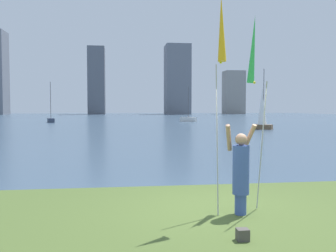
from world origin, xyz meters
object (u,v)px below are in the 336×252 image
kite_flag_right (253,53)px  bag (243,235)px  sailboat_0 (262,110)px  sailboat_4 (188,119)px  person (241,170)px  sailboat_3 (51,120)px  kite_flag_left (221,34)px

kite_flag_right → bag: (-0.90, -2.05, -3.19)m
kite_flag_right → sailboat_0: sailboat_0 is taller
kite_flag_right → sailboat_4: size_ratio=0.80×
person → sailboat_0: (11.15, 26.94, 0.93)m
sailboat_0 → sailboat_3: bearing=140.1°
person → kite_flag_right: bearing=67.9°
kite_flag_right → bag: kite_flag_right is taller
bag → kite_flag_right: bearing=66.4°
sailboat_0 → person: bearing=-112.5°
person → sailboat_4: 46.78m
person → sailboat_4: bearing=94.6°
bag → sailboat_3: 49.07m
kite_flag_left → person: bearing=20.0°
bag → sailboat_4: bearing=80.5°
sailboat_3 → sailboat_4: sailboat_3 is taller
person → bag: person is taller
bag → sailboat_0: sailboat_0 is taller
sailboat_3 → kite_flag_right: bearing=-74.7°
person → bag: bearing=-93.2°
sailboat_0 → kite_flag_right: bearing=-112.1°
kite_flag_right → bag: size_ratio=21.18×
sailboat_0 → sailboat_3: size_ratio=1.02×
person → sailboat_3: bearing=118.3°
sailboat_3 → sailboat_0: bearing=-39.9°
sailboat_3 → sailboat_4: (19.50, -0.10, 0.05)m
sailboat_4 → kite_flag_left: bearing=-99.8°
sailboat_0 → sailboat_3: 30.19m
sailboat_4 → sailboat_3: bearing=179.7°
sailboat_0 → sailboat_4: 19.63m
person → sailboat_0: sailboat_0 is taller
kite_flag_right → sailboat_3: 47.40m
bag → sailboat_3: size_ratio=0.03×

